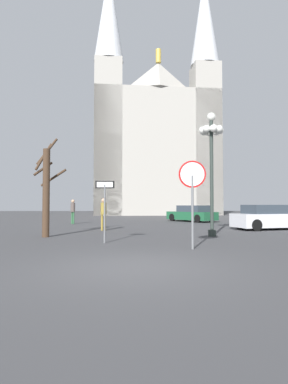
{
  "coord_description": "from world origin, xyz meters",
  "views": [
    {
      "loc": [
        0.1,
        -7.18,
        1.45
      ],
      "look_at": [
        0.81,
        19.34,
        2.5
      ],
      "focal_mm": 29.05,
      "sensor_mm": 36.0,
      "label": 1
    }
  ],
  "objects_px": {
    "parked_car_near_white": "(268,218)",
    "parked_car_far_green": "(192,214)",
    "street_lamp": "(211,148)",
    "bare_tree": "(46,188)",
    "one_way_arrow_sign": "(105,202)",
    "stop_sign": "(192,186)",
    "cathedral": "(154,144)",
    "pedestrian_walking": "(104,211)",
    "pedestrian_standing": "(73,209)"
  },
  "relations": [
    {
      "from": "stop_sign",
      "to": "parked_car_far_green",
      "type": "height_order",
      "value": "stop_sign"
    },
    {
      "from": "cathedral",
      "to": "street_lamp",
      "type": "distance_m",
      "value": 31.55
    },
    {
      "from": "stop_sign",
      "to": "one_way_arrow_sign",
      "type": "height_order",
      "value": "stop_sign"
    },
    {
      "from": "stop_sign",
      "to": "one_way_arrow_sign",
      "type": "relative_size",
      "value": 1.23
    },
    {
      "from": "parked_car_near_white",
      "to": "pedestrian_standing",
      "type": "relative_size",
      "value": 2.43
    },
    {
      "from": "pedestrian_standing",
      "to": "parked_car_near_white",
      "type": "bearing_deg",
      "value": -23.14
    },
    {
      "from": "cathedral",
      "to": "pedestrian_standing",
      "type": "distance_m",
      "value": 24.91
    },
    {
      "from": "cathedral",
      "to": "stop_sign",
      "type": "height_order",
      "value": "cathedral"
    },
    {
      "from": "pedestrian_walking",
      "to": "one_way_arrow_sign",
      "type": "bearing_deg",
      "value": -83.65
    },
    {
      "from": "bare_tree",
      "to": "parked_car_near_white",
      "type": "xyz_separation_m",
      "value": [
        11.58,
        3.78,
        -1.48
      ]
    },
    {
      "from": "parked_car_far_green",
      "to": "one_way_arrow_sign",
      "type": "bearing_deg",
      "value": -112.39
    },
    {
      "from": "one_way_arrow_sign",
      "to": "parked_car_far_green",
      "type": "bearing_deg",
      "value": 67.61
    },
    {
      "from": "street_lamp",
      "to": "parked_car_far_green",
      "type": "xyz_separation_m",
      "value": [
        1.28,
        12.01,
        -3.36
      ]
    },
    {
      "from": "cathedral",
      "to": "bare_tree",
      "type": "bearing_deg",
      "value": -102.12
    },
    {
      "from": "parked_car_near_white",
      "to": "cathedral",
      "type": "bearing_deg",
      "value": 100.28
    },
    {
      "from": "cathedral",
      "to": "street_lamp",
      "type": "bearing_deg",
      "value": -88.55
    },
    {
      "from": "parked_car_far_green",
      "to": "stop_sign",
      "type": "bearing_deg",
      "value": -100.25
    },
    {
      "from": "one_way_arrow_sign",
      "to": "parked_car_near_white",
      "type": "xyz_separation_m",
      "value": [
        8.76,
        6.0,
        -0.86
      ]
    },
    {
      "from": "street_lamp",
      "to": "bare_tree",
      "type": "relative_size",
      "value": 1.25
    },
    {
      "from": "street_lamp",
      "to": "parked_car_far_green",
      "type": "height_order",
      "value": "street_lamp"
    },
    {
      "from": "one_way_arrow_sign",
      "to": "bare_tree",
      "type": "xyz_separation_m",
      "value": [
        -2.82,
        2.23,
        0.63
      ]
    },
    {
      "from": "one_way_arrow_sign",
      "to": "pedestrian_walking",
      "type": "distance_m",
      "value": 5.61
    },
    {
      "from": "cathedral",
      "to": "one_way_arrow_sign",
      "type": "relative_size",
      "value": 14.79
    },
    {
      "from": "street_lamp",
      "to": "pedestrian_standing",
      "type": "height_order",
      "value": "street_lamp"
    },
    {
      "from": "stop_sign",
      "to": "pedestrian_standing",
      "type": "bearing_deg",
      "value": 116.55
    },
    {
      "from": "pedestrian_standing",
      "to": "street_lamp",
      "type": "bearing_deg",
      "value": -47.96
    },
    {
      "from": "stop_sign",
      "to": "bare_tree",
      "type": "bearing_deg",
      "value": 146.17
    },
    {
      "from": "cathedral",
      "to": "bare_tree",
      "type": "relative_size",
      "value": 7.64
    },
    {
      "from": "bare_tree",
      "to": "pedestrian_walking",
      "type": "distance_m",
      "value": 4.14
    },
    {
      "from": "stop_sign",
      "to": "bare_tree",
      "type": "relative_size",
      "value": 0.64
    },
    {
      "from": "cathedral",
      "to": "pedestrian_walking",
      "type": "distance_m",
      "value": 29.46
    },
    {
      "from": "parked_car_near_white",
      "to": "parked_car_far_green",
      "type": "height_order",
      "value": "parked_car_near_white"
    },
    {
      "from": "street_lamp",
      "to": "parked_car_near_white",
      "type": "xyz_separation_m",
      "value": [
        4.15,
        3.72,
        -3.33
      ]
    },
    {
      "from": "street_lamp",
      "to": "stop_sign",
      "type": "bearing_deg",
      "value": -112.14
    },
    {
      "from": "stop_sign",
      "to": "parked_car_far_green",
      "type": "relative_size",
      "value": 0.63
    },
    {
      "from": "street_lamp",
      "to": "parked_car_near_white",
      "type": "height_order",
      "value": "street_lamp"
    },
    {
      "from": "one_way_arrow_sign",
      "to": "street_lamp",
      "type": "height_order",
      "value": "street_lamp"
    },
    {
      "from": "cathedral",
      "to": "street_lamp",
      "type": "height_order",
      "value": "cathedral"
    },
    {
      "from": "street_lamp",
      "to": "pedestrian_walking",
      "type": "relative_size",
      "value": 3.16
    },
    {
      "from": "stop_sign",
      "to": "bare_tree",
      "type": "height_order",
      "value": "bare_tree"
    },
    {
      "from": "bare_tree",
      "to": "pedestrian_walking",
      "type": "height_order",
      "value": "bare_tree"
    },
    {
      "from": "stop_sign",
      "to": "street_lamp",
      "type": "distance_m",
      "value": 4.7
    },
    {
      "from": "bare_tree",
      "to": "cathedral",
      "type": "bearing_deg",
      "value": 77.88
    },
    {
      "from": "stop_sign",
      "to": "street_lamp",
      "type": "bearing_deg",
      "value": 67.86
    },
    {
      "from": "one_way_arrow_sign",
      "to": "stop_sign",
      "type": "bearing_deg",
      "value": -29.17
    },
    {
      "from": "bare_tree",
      "to": "parked_car_far_green",
      "type": "bearing_deg",
      "value": 54.19
    },
    {
      "from": "bare_tree",
      "to": "pedestrian_standing",
      "type": "relative_size",
      "value": 2.51
    },
    {
      "from": "stop_sign",
      "to": "parked_car_near_white",
      "type": "xyz_separation_m",
      "value": [
        5.76,
        7.68,
        -1.37
      ]
    },
    {
      "from": "one_way_arrow_sign",
      "to": "parked_car_near_white",
      "type": "height_order",
      "value": "one_way_arrow_sign"
    },
    {
      "from": "street_lamp",
      "to": "pedestrian_standing",
      "type": "bearing_deg",
      "value": 132.04
    }
  ]
}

